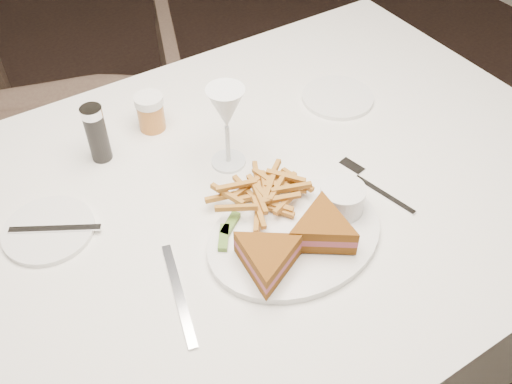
{
  "coord_description": "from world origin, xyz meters",
  "views": [
    {
      "loc": [
        -0.28,
        -0.79,
        1.52
      ],
      "look_at": [
        0.11,
        -0.2,
        0.8
      ],
      "focal_mm": 40.0,
      "sensor_mm": 36.0,
      "label": 1
    }
  ],
  "objects": [
    {
      "name": "ground",
      "position": [
        0.0,
        0.0,
        0.0
      ],
      "size": [
        5.0,
        5.0,
        0.0
      ],
      "primitive_type": "plane",
      "color": "black",
      "rests_on": "ground"
    },
    {
      "name": "table",
      "position": [
        0.11,
        -0.15,
        0.38
      ],
      "size": [
        1.43,
        0.96,
        0.75
      ],
      "primitive_type": "cube",
      "rotation": [
        0.0,
        0.0,
        -0.02
      ],
      "color": "white",
      "rests_on": "ground"
    },
    {
      "name": "table_setting",
      "position": [
        0.12,
        -0.2,
        0.79
      ],
      "size": [
        0.83,
        0.61,
        0.18
      ],
      "color": "white",
      "rests_on": "table"
    },
    {
      "name": "chair_far",
      "position": [
        0.08,
        0.81,
        0.34
      ],
      "size": [
        0.84,
        0.82,
        0.68
      ],
      "primitive_type": "imported",
      "rotation": [
        0.0,
        0.0,
        2.77
      ],
      "color": "#413228",
      "rests_on": "ground"
    }
  ]
}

